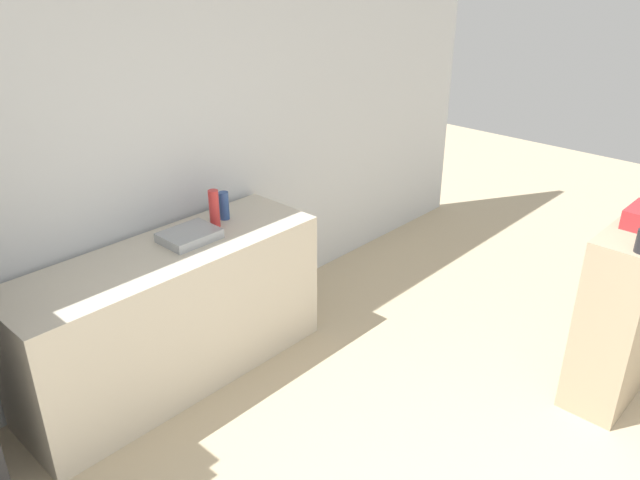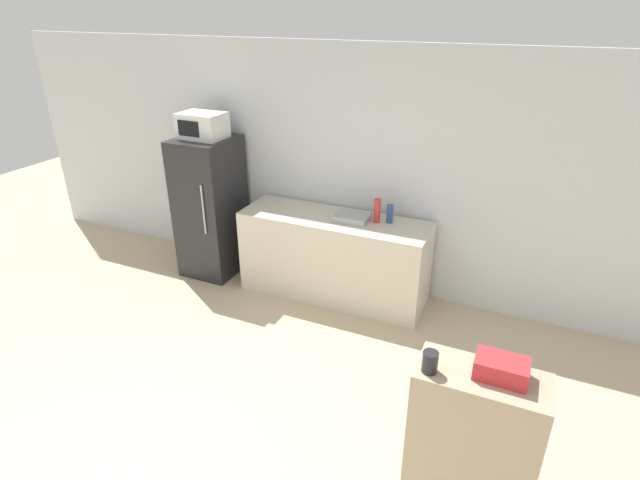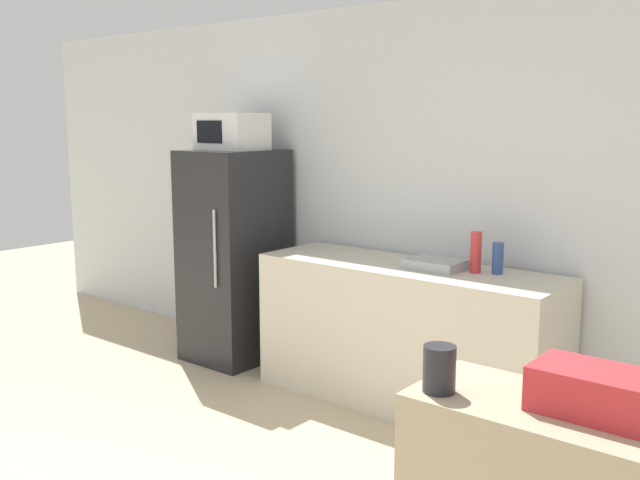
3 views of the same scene
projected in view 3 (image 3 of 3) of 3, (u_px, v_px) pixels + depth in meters
wall_back at (394, 196)px, 4.95m from camera, size 8.00×0.06×2.60m
refrigerator at (234, 255)px, 5.43m from camera, size 0.61×0.70×1.60m
microwave at (232, 132)px, 5.28m from camera, size 0.47×0.36×0.27m
counter at (406, 335)px, 4.57m from camera, size 1.99×0.63×0.91m
sink_basin at (436, 264)px, 4.39m from camera, size 0.34×0.26×0.06m
bottle_tall at (476, 252)px, 4.26m from camera, size 0.07×0.07×0.25m
bottle_short at (498, 258)px, 4.23m from camera, size 0.07×0.07×0.19m
basket at (592, 391)px, 1.71m from camera, size 0.27×0.18×0.11m
jar at (439, 369)px, 1.85m from camera, size 0.09×0.09×0.12m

